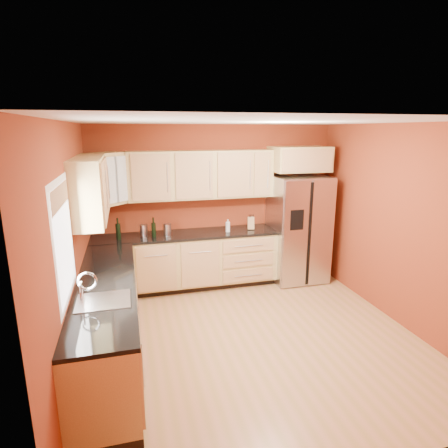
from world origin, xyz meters
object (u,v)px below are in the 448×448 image
at_px(canister_left, 167,230).
at_px(wine_bottle_a, 118,229).
at_px(refrigerator, 298,229).
at_px(knife_block, 251,223).
at_px(soap_dispenser, 228,226).

bearing_deg(canister_left, wine_bottle_a, -179.07).
distance_m(refrigerator, canister_left, 2.19).
xyz_separation_m(wine_bottle_a, knife_block, (2.10, 0.05, -0.06)).
bearing_deg(wine_bottle_a, soap_dispenser, -0.35).
height_order(wine_bottle_a, soap_dispenser, wine_bottle_a).
height_order(refrigerator, wine_bottle_a, refrigerator).
height_order(canister_left, soap_dispenser, soap_dispenser).
bearing_deg(refrigerator, wine_bottle_a, 179.74).
relative_size(canister_left, knife_block, 0.90).
relative_size(knife_block, soap_dispenser, 1.01).
bearing_deg(canister_left, soap_dispenser, -1.32).
bearing_deg(knife_block, wine_bottle_a, -164.74).
relative_size(canister_left, wine_bottle_a, 0.57).
bearing_deg(soap_dispenser, wine_bottle_a, 179.65).
relative_size(wine_bottle_a, soap_dispenser, 1.59).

